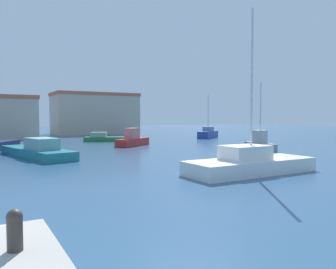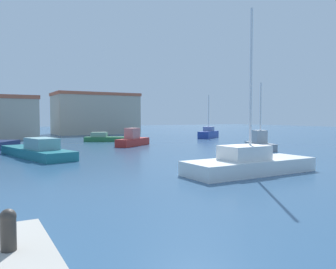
{
  "view_description": "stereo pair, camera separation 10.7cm",
  "coord_description": "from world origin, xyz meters",
  "px_view_note": "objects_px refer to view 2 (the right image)",
  "views": [
    {
      "loc": [
        1.94,
        -7.16,
        2.9
      ],
      "look_at": [
        17.07,
        19.36,
        1.33
      ],
      "focal_mm": 36.31,
      "sensor_mm": 36.0,
      "label": 1
    },
    {
      "loc": [
        2.03,
        -7.21,
        2.9
      ],
      "look_at": [
        17.07,
        19.36,
        1.33
      ],
      "focal_mm": 36.31,
      "sensor_mm": 36.0,
      "label": 2
    }
  ],
  "objects_px": {
    "motorboat_teal_far_right": "(37,151)",
    "motorboat_red_behind_lamppost": "(133,140)",
    "motorboat_green_far_left": "(104,138)",
    "sailboat_blue_center_channel": "(208,134)",
    "mooring_bollard": "(8,228)",
    "sailboat_grey_inner_mooring": "(260,143)",
    "sailboat_white_mid_harbor": "(249,163)"
  },
  "relations": [
    {
      "from": "motorboat_teal_far_right",
      "to": "sailboat_grey_inner_mooring",
      "type": "xyz_separation_m",
      "value": [
        18.03,
        -3.83,
        0.15
      ]
    },
    {
      "from": "sailboat_white_mid_harbor",
      "to": "motorboat_red_behind_lamppost",
      "type": "height_order",
      "value": "sailboat_white_mid_harbor"
    },
    {
      "from": "sailboat_blue_center_channel",
      "to": "sailboat_grey_inner_mooring",
      "type": "xyz_separation_m",
      "value": [
        -6.17,
        -16.05,
        0.02
      ]
    },
    {
      "from": "motorboat_green_far_left",
      "to": "sailboat_grey_inner_mooring",
      "type": "bearing_deg",
      "value": -62.57
    },
    {
      "from": "sailboat_white_mid_harbor",
      "to": "sailboat_grey_inner_mooring",
      "type": "distance_m",
      "value": 13.18
    },
    {
      "from": "motorboat_red_behind_lamppost",
      "to": "motorboat_green_far_left",
      "type": "bearing_deg",
      "value": 94.21
    },
    {
      "from": "sailboat_blue_center_channel",
      "to": "motorboat_teal_far_right",
      "type": "bearing_deg",
      "value": -153.23
    },
    {
      "from": "sailboat_grey_inner_mooring",
      "to": "motorboat_red_behind_lamppost",
      "type": "height_order",
      "value": "sailboat_grey_inner_mooring"
    },
    {
      "from": "sailboat_blue_center_channel",
      "to": "sailboat_white_mid_harbor",
      "type": "bearing_deg",
      "value": -122.3
    },
    {
      "from": "motorboat_teal_far_right",
      "to": "motorboat_red_behind_lamppost",
      "type": "xyz_separation_m",
      "value": [
        9.9,
        5.57,
        0.13
      ]
    },
    {
      "from": "motorboat_teal_far_right",
      "to": "motorboat_red_behind_lamppost",
      "type": "bearing_deg",
      "value": 29.34
    },
    {
      "from": "sailboat_grey_inner_mooring",
      "to": "motorboat_red_behind_lamppost",
      "type": "xyz_separation_m",
      "value": [
        -8.13,
        9.4,
        -0.01
      ]
    },
    {
      "from": "motorboat_red_behind_lamppost",
      "to": "motorboat_teal_far_right",
      "type": "bearing_deg",
      "value": -150.66
    },
    {
      "from": "motorboat_teal_far_right",
      "to": "sailboat_blue_center_channel",
      "type": "relative_size",
      "value": 1.51
    },
    {
      "from": "motorboat_green_far_left",
      "to": "sailboat_white_mid_harbor",
      "type": "bearing_deg",
      "value": -92.19
    },
    {
      "from": "sailboat_white_mid_harbor",
      "to": "sailboat_grey_inner_mooring",
      "type": "height_order",
      "value": "sailboat_white_mid_harbor"
    },
    {
      "from": "motorboat_teal_far_right",
      "to": "sailboat_blue_center_channel",
      "type": "distance_m",
      "value": 27.11
    },
    {
      "from": "mooring_bollard",
      "to": "motorboat_red_behind_lamppost",
      "type": "relative_size",
      "value": 0.13
    },
    {
      "from": "mooring_bollard",
      "to": "sailboat_grey_inner_mooring",
      "type": "xyz_separation_m",
      "value": [
        21.49,
        17.05,
        -0.79
      ]
    },
    {
      "from": "motorboat_red_behind_lamppost",
      "to": "motorboat_green_far_left",
      "type": "distance_m",
      "value": 7.32
    },
    {
      "from": "sailboat_grey_inner_mooring",
      "to": "motorboat_teal_far_right",
      "type": "bearing_deg",
      "value": 168.0
    },
    {
      "from": "motorboat_teal_far_right",
      "to": "sailboat_blue_center_channel",
      "type": "bearing_deg",
      "value": 26.77
    },
    {
      "from": "sailboat_blue_center_channel",
      "to": "motorboat_red_behind_lamppost",
      "type": "bearing_deg",
      "value": -155.07
    },
    {
      "from": "sailboat_blue_center_channel",
      "to": "motorboat_green_far_left",
      "type": "xyz_separation_m",
      "value": [
        -14.84,
        0.65,
        -0.2
      ]
    },
    {
      "from": "motorboat_teal_far_right",
      "to": "sailboat_grey_inner_mooring",
      "type": "bearing_deg",
      "value": -12.0
    },
    {
      "from": "sailboat_blue_center_channel",
      "to": "sailboat_grey_inner_mooring",
      "type": "height_order",
      "value": "sailboat_blue_center_channel"
    },
    {
      "from": "mooring_bollard",
      "to": "motorboat_red_behind_lamppost",
      "type": "distance_m",
      "value": 29.65
    },
    {
      "from": "sailboat_blue_center_channel",
      "to": "motorboat_green_far_left",
      "type": "distance_m",
      "value": 14.86
    },
    {
      "from": "sailboat_grey_inner_mooring",
      "to": "motorboat_red_behind_lamppost",
      "type": "bearing_deg",
      "value": 130.86
    },
    {
      "from": "mooring_bollard",
      "to": "motorboat_green_far_left",
      "type": "distance_m",
      "value": 36.12
    },
    {
      "from": "motorboat_red_behind_lamppost",
      "to": "motorboat_green_far_left",
      "type": "relative_size",
      "value": 0.92
    },
    {
      "from": "motorboat_teal_far_right",
      "to": "motorboat_green_far_left",
      "type": "height_order",
      "value": "motorboat_teal_far_right"
    }
  ]
}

